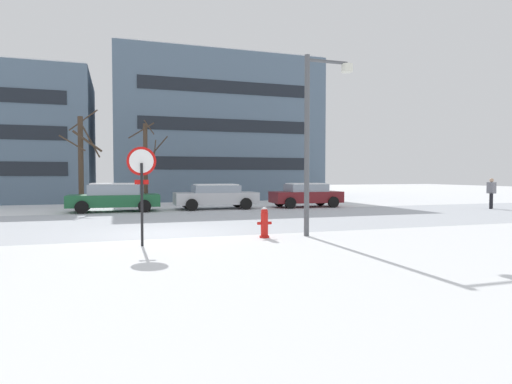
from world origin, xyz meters
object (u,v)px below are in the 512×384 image
at_px(parked_car_green, 114,197).
at_px(pedestrian_crossing, 491,191).
at_px(parked_car_silver, 216,196).
at_px(parked_car_maroon, 306,195).
at_px(fire_hydrant, 264,222).
at_px(stop_sign, 142,177).
at_px(street_lamp, 315,126).

xyz_separation_m(parked_car_green, pedestrian_crossing, (20.01, -4.54, 0.25)).
relative_size(parked_car_silver, parked_car_maroon, 1.11).
bearing_deg(parked_car_green, parked_car_maroon, -0.88).
bearing_deg(parked_car_maroon, fire_hydrant, -120.23).
distance_m(parked_car_silver, parked_car_maroon, 5.37).
bearing_deg(fire_hydrant, stop_sign, -172.32).
distance_m(parked_car_green, pedestrian_crossing, 20.52).
xyz_separation_m(stop_sign, parked_car_maroon, (9.96, 11.40, -1.12)).
bearing_deg(parked_car_green, parked_car_silver, 0.86).
relative_size(fire_hydrant, parked_car_green, 0.20).
bearing_deg(pedestrian_crossing, street_lamp, -154.76).
height_order(fire_hydrant, parked_car_green, parked_car_green).
bearing_deg(parked_car_silver, pedestrian_crossing, -17.51).
height_order(street_lamp, parked_car_green, street_lamp).
relative_size(street_lamp, parked_car_maroon, 1.34).
relative_size(street_lamp, parked_car_green, 1.22).
bearing_deg(parked_car_maroon, parked_car_silver, 177.39).
distance_m(fire_hydrant, street_lamp, 3.36).
distance_m(parked_car_silver, pedestrian_crossing, 15.37).
height_order(street_lamp, parked_car_silver, street_lamp).
bearing_deg(fire_hydrant, street_lamp, -2.33).
relative_size(parked_car_green, pedestrian_crossing, 2.67).
xyz_separation_m(stop_sign, parked_car_green, (-0.76, 11.57, -1.10)).
distance_m(stop_sign, parked_car_green, 11.64).
bearing_deg(parked_car_silver, fire_hydrant, -95.13).
height_order(parked_car_green, parked_car_silver, parked_car_green).
height_order(stop_sign, parked_car_silver, stop_sign).
bearing_deg(fire_hydrant, parked_car_maroon, 59.77).
relative_size(stop_sign, fire_hydrant, 2.85).
bearing_deg(street_lamp, parked_car_maroon, 66.75).
distance_m(parked_car_green, parked_car_maroon, 10.72).
xyz_separation_m(fire_hydrant, parked_car_maroon, (6.36, 10.92, 0.26)).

